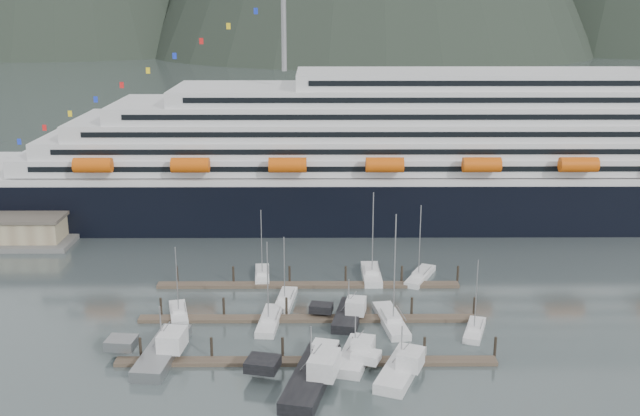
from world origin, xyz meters
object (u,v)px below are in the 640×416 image
(sailboat_d, at_px, (391,321))
(sailboat_e, at_px, (262,275))
(sailboat_f, at_px, (371,275))
(trawler_e, at_px, (348,314))
(trawler_b, at_px, (354,354))
(sailboat_c, at_px, (286,300))
(trawler_a, at_px, (161,350))
(sailboat_g, at_px, (420,276))
(sailboat_b, at_px, (270,321))
(trawler_c, at_px, (310,375))
(sailboat_a, at_px, (179,313))
(sailboat_h, at_px, (475,330))
(trawler_d, at_px, (400,367))
(cruise_ship, at_px, (480,161))

(sailboat_d, height_order, sailboat_e, sailboat_d)
(sailboat_f, relative_size, trawler_e, 1.40)
(sailboat_d, relative_size, sailboat_f, 1.11)
(trawler_b, distance_m, trawler_e, 12.54)
(trawler_b, bearing_deg, sailboat_c, 41.65)
(sailboat_c, xyz_separation_m, trawler_a, (-15.22, -17.65, 0.57))
(sailboat_g, xyz_separation_m, trawler_b, (-12.24, -28.54, 0.46))
(sailboat_g, bearing_deg, sailboat_b, 151.41)
(sailboat_e, distance_m, sailboat_g, 25.90)
(sailboat_f, height_order, trawler_c, sailboat_f)
(sailboat_a, xyz_separation_m, trawler_a, (0.07, -12.82, 0.57))
(sailboat_g, relative_size, sailboat_h, 1.17)
(sailboat_a, xyz_separation_m, sailboat_h, (41.63, -5.94, -0.00))
(trawler_c, height_order, trawler_d, trawler_c)
(sailboat_h, height_order, trawler_e, sailboat_h)
(sailboat_b, bearing_deg, trawler_a, 132.45)
(trawler_b, distance_m, trawler_d, 6.46)
(cruise_ship, distance_m, sailboat_h, 58.75)
(sailboat_e, bearing_deg, sailboat_h, -128.92)
(sailboat_c, bearing_deg, trawler_b, -146.65)
(sailboat_f, xyz_separation_m, trawler_c, (-9.89, -34.92, 0.54))
(trawler_a, bearing_deg, sailboat_g, -47.12)
(cruise_ship, distance_m, sailboat_b, 67.73)
(trawler_a, bearing_deg, sailboat_d, -65.63)
(sailboat_g, bearing_deg, cruise_ship, -0.13)
(cruise_ship, distance_m, trawler_d, 72.65)
(trawler_c, bearing_deg, sailboat_h, -45.91)
(sailboat_c, relative_size, trawler_a, 0.77)
(sailboat_g, height_order, trawler_a, sailboat_g)
(sailboat_h, xyz_separation_m, trawler_a, (-41.56, -6.89, 0.57))
(trawler_a, bearing_deg, sailboat_e, -15.03)
(sailboat_b, bearing_deg, trawler_c, -155.67)
(cruise_ship, relative_size, sailboat_c, 18.93)
(sailboat_e, xyz_separation_m, trawler_e, (13.35, -16.79, 0.48))
(sailboat_g, bearing_deg, sailboat_f, 109.56)
(sailboat_g, height_order, trawler_e, sailboat_g)
(sailboat_d, xyz_separation_m, sailboat_f, (-1.46, 18.23, 0.00))
(sailboat_g, height_order, trawler_d, sailboat_g)
(trawler_d, bearing_deg, trawler_b, 78.42)
(sailboat_b, distance_m, trawler_d, 22.27)
(cruise_ship, relative_size, sailboat_d, 12.39)
(trawler_b, xyz_separation_m, trawler_c, (-5.58, -5.62, 0.13))
(sailboat_h, relative_size, trawler_b, 1.04)
(sailboat_c, relative_size, sailboat_e, 0.91)
(sailboat_e, bearing_deg, trawler_e, -145.51)
(trawler_a, height_order, trawler_e, trawler_a)
(sailboat_b, height_order, sailboat_e, sailboat_b)
(sailboat_b, height_order, trawler_b, sailboat_b)
(sailboat_b, xyz_separation_m, sailboat_e, (-2.29, 18.21, -0.02))
(cruise_ship, relative_size, sailboat_f, 13.80)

